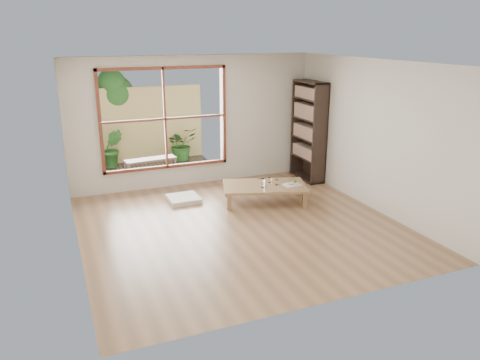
% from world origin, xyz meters
% --- Properties ---
extents(ground, '(5.00, 5.00, 0.00)m').
position_xyz_m(ground, '(0.00, 0.00, 0.00)').
color(ground, '#9B714D').
rests_on(ground, ground).
extents(low_table, '(1.70, 1.27, 0.33)m').
position_xyz_m(low_table, '(0.85, 0.86, 0.29)').
color(low_table, '#99764A').
rests_on(low_table, ground).
extents(floor_cushion, '(0.57, 0.57, 0.08)m').
position_xyz_m(floor_cushion, '(-0.54, 1.49, 0.04)').
color(floor_cushion, white).
rests_on(floor_cushion, ground).
extents(bookshelf, '(0.33, 0.93, 2.07)m').
position_xyz_m(bookshelf, '(2.31, 1.85, 1.04)').
color(bookshelf, '#32221C').
rests_on(bookshelf, ground).
extents(glass_tall, '(0.09, 0.09, 0.16)m').
position_xyz_m(glass_tall, '(0.75, 0.76, 0.41)').
color(glass_tall, silver).
rests_on(glass_tall, low_table).
extents(glass_mid, '(0.07, 0.07, 0.10)m').
position_xyz_m(glass_mid, '(1.05, 0.79, 0.38)').
color(glass_mid, silver).
rests_on(glass_mid, low_table).
extents(glass_short, '(0.07, 0.07, 0.09)m').
position_xyz_m(glass_short, '(1.00, 0.97, 0.38)').
color(glass_short, silver).
rests_on(glass_short, low_table).
extents(glass_small, '(0.07, 0.07, 0.09)m').
position_xyz_m(glass_small, '(0.80, 0.97, 0.37)').
color(glass_small, silver).
rests_on(glass_small, low_table).
extents(food_tray, '(0.32, 0.24, 0.10)m').
position_xyz_m(food_tray, '(1.32, 0.67, 0.35)').
color(food_tray, white).
rests_on(food_tray, low_table).
extents(deck, '(2.80, 2.00, 0.05)m').
position_xyz_m(deck, '(-0.60, 3.56, 0.00)').
color(deck, '#363027').
rests_on(deck, ground).
extents(garden_bench, '(1.14, 0.44, 0.35)m').
position_xyz_m(garden_bench, '(-0.75, 3.36, 0.32)').
color(garden_bench, '#32221C').
rests_on(garden_bench, deck).
extents(bamboo_fence, '(2.80, 0.06, 1.80)m').
position_xyz_m(bamboo_fence, '(-0.60, 4.56, 0.90)').
color(bamboo_fence, tan).
rests_on(bamboo_fence, ground).
extents(shrub_right, '(0.87, 0.80, 0.80)m').
position_xyz_m(shrub_right, '(0.21, 4.26, 0.42)').
color(shrub_right, '#2A561F').
rests_on(shrub_right, deck).
extents(shrub_left, '(0.52, 0.43, 0.89)m').
position_xyz_m(shrub_left, '(-1.44, 4.25, 0.47)').
color(shrub_left, '#2A561F').
rests_on(shrub_left, deck).
extents(garden_tree, '(1.04, 0.85, 2.22)m').
position_xyz_m(garden_tree, '(-1.28, 4.86, 1.63)').
color(garden_tree, '#4C3D2D').
rests_on(garden_tree, ground).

